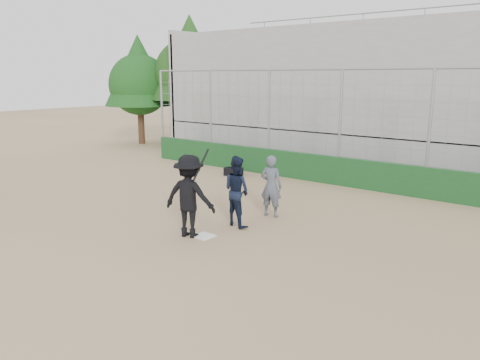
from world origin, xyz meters
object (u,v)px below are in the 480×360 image
Objects in this scene: batter_at_plate at (189,196)px; equipment_bag at (233,172)px; umpire at (271,189)px; catcher_crouched at (237,203)px.

equipment_bag is at bearing 120.51° from batter_at_plate.
umpire is (0.61, 2.54, -0.23)m from batter_at_plate.
batter_at_plate reaches higher than catcher_crouched.
catcher_crouched reaches higher than equipment_bag.
batter_at_plate is at bearing -59.49° from equipment_bag.
catcher_crouched is 6.23m from equipment_bag.
batter_at_plate is at bearing 67.62° from umpire.
umpire reaches higher than equipment_bag.
umpire is 5.53m from equipment_bag.
batter_at_plate is 1.72× the size of catcher_crouched.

